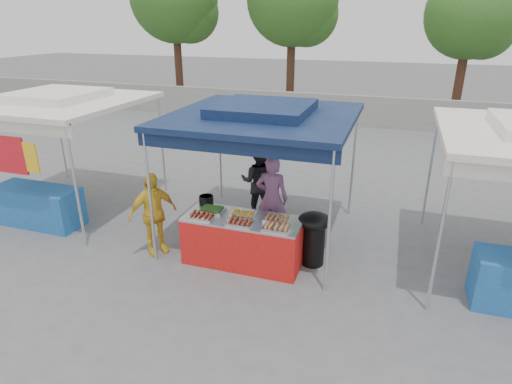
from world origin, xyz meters
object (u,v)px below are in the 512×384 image
(vendor_table, at_px, (243,240))
(customer_person, at_px, (153,214))
(cooking_pot, at_px, (206,200))
(vendor_woman, at_px, (272,199))
(wok_burner, at_px, (314,234))
(helper_man, at_px, (259,181))

(vendor_table, relative_size, customer_person, 1.31)
(cooking_pot, distance_m, vendor_woman, 1.23)
(wok_burner, bearing_deg, vendor_table, -144.87)
(vendor_table, height_order, helper_man, helper_man)
(wok_burner, xyz_separation_m, customer_person, (-2.77, -0.51, 0.20))
(cooking_pot, bearing_deg, customer_person, -146.59)
(vendor_table, relative_size, wok_burner, 2.10)
(vendor_table, distance_m, cooking_pot, 1.03)
(wok_burner, xyz_separation_m, helper_man, (-1.49, 1.54, 0.23))
(wok_burner, relative_size, helper_man, 0.60)
(vendor_table, height_order, cooking_pot, cooking_pot)
(vendor_table, height_order, wok_burner, wok_burner)
(vendor_woman, bearing_deg, customer_person, 28.16)
(cooking_pot, bearing_deg, vendor_table, -22.99)
(vendor_table, xyz_separation_m, cooking_pot, (-0.83, 0.35, 0.50))
(vendor_table, bearing_deg, helper_man, 100.14)
(cooking_pot, height_order, customer_person, customer_person)
(wok_burner, distance_m, helper_man, 2.15)
(helper_man, bearing_deg, cooking_pot, 65.19)
(wok_burner, relative_size, customer_person, 0.62)
(helper_man, relative_size, customer_person, 1.04)
(helper_man, height_order, customer_person, helper_man)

